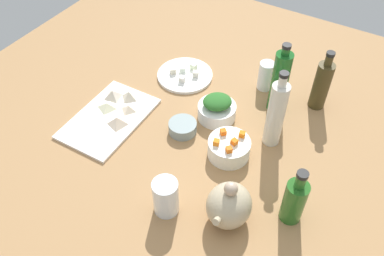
{
  "coord_description": "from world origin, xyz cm",
  "views": [
    {
      "loc": [
        78.77,
        46.88,
        103.9
      ],
      "look_at": [
        0.0,
        0.0,
        8.0
      ],
      "focal_mm": 37.85,
      "sensor_mm": 36.0,
      "label": 1
    }
  ],
  "objects_px": {
    "cutting_board": "(109,118)",
    "bottle_0": "(280,82)",
    "bowl_greens": "(217,111)",
    "drinking_glass_0": "(266,76)",
    "bowl_small_side": "(183,127)",
    "plate_tofu": "(185,75)",
    "drinking_glass_1": "(166,197)",
    "teapot": "(229,205)",
    "bottle_1": "(322,84)",
    "bottle_2": "(276,114)",
    "bottle_3": "(294,200)",
    "bowl_carrots": "(229,148)"
  },
  "relations": [
    {
      "from": "bowl_carrots",
      "to": "drinking_glass_1",
      "type": "distance_m",
      "value": 0.28
    },
    {
      "from": "plate_tofu",
      "to": "bowl_greens",
      "type": "xyz_separation_m",
      "value": [
        0.14,
        0.21,
        0.02
      ]
    },
    {
      "from": "bottle_1",
      "to": "drinking_glass_1",
      "type": "distance_m",
      "value": 0.69
    },
    {
      "from": "bottle_0",
      "to": "plate_tofu",
      "type": "bearing_deg",
      "value": -87.85
    },
    {
      "from": "bowl_greens",
      "to": "bottle_1",
      "type": "distance_m",
      "value": 0.38
    },
    {
      "from": "plate_tofu",
      "to": "bottle_1",
      "type": "bearing_deg",
      "value": 101.84
    },
    {
      "from": "bowl_greens",
      "to": "teapot",
      "type": "height_order",
      "value": "teapot"
    },
    {
      "from": "bowl_small_side",
      "to": "bottle_1",
      "type": "bearing_deg",
      "value": 136.0
    },
    {
      "from": "bowl_greens",
      "to": "bowl_carrots",
      "type": "height_order",
      "value": "bowl_carrots"
    },
    {
      "from": "teapot",
      "to": "bottle_3",
      "type": "distance_m",
      "value": 0.18
    },
    {
      "from": "cutting_board",
      "to": "teapot",
      "type": "bearing_deg",
      "value": 75.56
    },
    {
      "from": "plate_tofu",
      "to": "bowl_small_side",
      "type": "relative_size",
      "value": 2.26
    },
    {
      "from": "bottle_1",
      "to": "cutting_board",
      "type": "bearing_deg",
      "value": -53.55
    },
    {
      "from": "bottle_1",
      "to": "bottle_2",
      "type": "relative_size",
      "value": 0.81
    },
    {
      "from": "bottle_2",
      "to": "bowl_small_side",
      "type": "bearing_deg",
      "value": -67.59
    },
    {
      "from": "bowl_small_side",
      "to": "bottle_2",
      "type": "bearing_deg",
      "value": 112.41
    },
    {
      "from": "cutting_board",
      "to": "drinking_glass_1",
      "type": "bearing_deg",
      "value": 61.61
    },
    {
      "from": "bowl_carrots",
      "to": "cutting_board",
      "type": "bearing_deg",
      "value": -80.53
    },
    {
      "from": "bottle_1",
      "to": "drinking_glass_0",
      "type": "xyz_separation_m",
      "value": [
        0.0,
        -0.2,
        -0.04
      ]
    },
    {
      "from": "teapot",
      "to": "drinking_glass_0",
      "type": "distance_m",
      "value": 0.6
    },
    {
      "from": "bowl_greens",
      "to": "drinking_glass_0",
      "type": "distance_m",
      "value": 0.25
    },
    {
      "from": "bowl_greens",
      "to": "drinking_glass_0",
      "type": "relative_size",
      "value": 1.19
    },
    {
      "from": "bottle_0",
      "to": "cutting_board",
      "type": "bearing_deg",
      "value": -53.46
    },
    {
      "from": "bowl_greens",
      "to": "bottle_3",
      "type": "bearing_deg",
      "value": 56.22
    },
    {
      "from": "bottle_2",
      "to": "bottle_3",
      "type": "relative_size",
      "value": 1.43
    },
    {
      "from": "drinking_glass_0",
      "to": "bottle_0",
      "type": "bearing_deg",
      "value": 42.8
    },
    {
      "from": "bowl_greens",
      "to": "bottle_2",
      "type": "relative_size",
      "value": 0.46
    },
    {
      "from": "teapot",
      "to": "plate_tofu",
      "type": "bearing_deg",
      "value": -137.75
    },
    {
      "from": "bowl_greens",
      "to": "bowl_carrots",
      "type": "distance_m",
      "value": 0.17
    },
    {
      "from": "bowl_carrots",
      "to": "bottle_2",
      "type": "relative_size",
      "value": 0.47
    },
    {
      "from": "bottle_3",
      "to": "drinking_glass_0",
      "type": "bearing_deg",
      "value": -148.92
    },
    {
      "from": "plate_tofu",
      "to": "bowl_greens",
      "type": "height_order",
      "value": "bowl_greens"
    },
    {
      "from": "bottle_0",
      "to": "bottle_1",
      "type": "xyz_separation_m",
      "value": [
        -0.09,
        0.12,
        -0.02
      ]
    },
    {
      "from": "plate_tofu",
      "to": "drinking_glass_0",
      "type": "distance_m",
      "value": 0.31
    },
    {
      "from": "teapot",
      "to": "drinking_glass_0",
      "type": "xyz_separation_m",
      "value": [
        -0.58,
        -0.14,
        -0.01
      ]
    },
    {
      "from": "cutting_board",
      "to": "bottle_0",
      "type": "distance_m",
      "value": 0.61
    },
    {
      "from": "bowl_small_side",
      "to": "bottle_0",
      "type": "bearing_deg",
      "value": 140.29
    },
    {
      "from": "bowl_small_side",
      "to": "cutting_board",
      "type": "bearing_deg",
      "value": -71.7
    },
    {
      "from": "bowl_small_side",
      "to": "drinking_glass_1",
      "type": "bearing_deg",
      "value": 23.08
    },
    {
      "from": "teapot",
      "to": "bottle_1",
      "type": "distance_m",
      "value": 0.59
    },
    {
      "from": "bottle_1",
      "to": "bottle_3",
      "type": "height_order",
      "value": "bottle_1"
    },
    {
      "from": "teapot",
      "to": "drinking_glass_1",
      "type": "bearing_deg",
      "value": -68.89
    },
    {
      "from": "plate_tofu",
      "to": "drinking_glass_1",
      "type": "xyz_separation_m",
      "value": [
        0.54,
        0.27,
        0.05
      ]
    },
    {
      "from": "bowl_small_side",
      "to": "bottle_3",
      "type": "distance_m",
      "value": 0.46
    },
    {
      "from": "plate_tofu",
      "to": "teapot",
      "type": "xyz_separation_m",
      "value": [
        0.48,
        0.44,
        0.06
      ]
    },
    {
      "from": "bowl_greens",
      "to": "bottle_3",
      "type": "distance_m",
      "value": 0.45
    },
    {
      "from": "bottle_0",
      "to": "bottle_1",
      "type": "distance_m",
      "value": 0.15
    },
    {
      "from": "bottle_1",
      "to": "drinking_glass_1",
      "type": "relative_size",
      "value": 1.94
    },
    {
      "from": "teapot",
      "to": "bottle_0",
      "type": "relative_size",
      "value": 0.58
    },
    {
      "from": "bowl_greens",
      "to": "bottle_1",
      "type": "relative_size",
      "value": 0.58
    }
  ]
}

